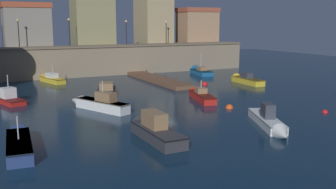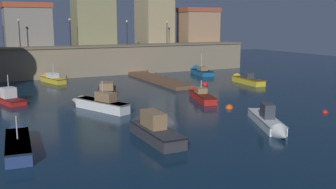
% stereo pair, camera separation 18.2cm
% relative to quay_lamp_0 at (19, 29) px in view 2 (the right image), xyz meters
% --- Properties ---
extents(ground_plane, '(111.32, 111.32, 0.00)m').
position_rel_quay_lamp_0_xyz_m(ground_plane, '(10.80, -20.19, -6.56)').
color(ground_plane, '#0C2338').
extents(quay_wall, '(45.56, 3.57, 4.18)m').
position_rel_quay_lamp_0_xyz_m(quay_wall, '(10.80, 0.00, -4.46)').
color(quay_wall, gray).
rests_on(quay_wall, ground).
extents(old_town_backdrop, '(42.73, 6.12, 8.52)m').
position_rel_quay_lamp_0_xyz_m(old_town_backdrop, '(11.15, 4.11, 0.93)').
color(old_town_backdrop, '#9B765E').
rests_on(old_town_backdrop, ground).
extents(pier_dock, '(2.45, 15.08, 0.70)m').
position_rel_quay_lamp_0_xyz_m(pier_dock, '(15.33, -9.17, -6.36)').
color(pier_dock, brown).
rests_on(pier_dock, ground).
extents(quay_lamp_0, '(0.32, 0.32, 3.60)m').
position_rel_quay_lamp_0_xyz_m(quay_lamp_0, '(0.00, 0.00, 0.00)').
color(quay_lamp_0, black).
rests_on(quay_lamp_0, quay_wall).
extents(quay_lamp_1, '(0.32, 0.32, 3.72)m').
position_rel_quay_lamp_0_xyz_m(quay_lamp_1, '(6.48, 0.00, 0.07)').
color(quay_lamp_1, black).
rests_on(quay_lamp_1, quay_wall).
extents(quay_lamp_2, '(0.32, 0.32, 3.48)m').
position_rel_quay_lamp_0_xyz_m(quay_lamp_2, '(14.65, 0.00, -0.07)').
color(quay_lamp_2, black).
rests_on(quay_lamp_2, quay_wall).
extents(quay_lamp_3, '(0.32, 0.32, 3.39)m').
position_rel_quay_lamp_0_xyz_m(quay_lamp_3, '(21.06, 0.00, -0.12)').
color(quay_lamp_3, black).
rests_on(quay_lamp_3, quay_wall).
extents(moored_boat_0, '(3.99, 7.19, 1.90)m').
position_rel_quay_lamp_0_xyz_m(moored_boat_0, '(12.97, -33.37, -6.13)').
color(moored_boat_0, white).
rests_on(moored_boat_0, ground).
extents(moored_boat_1, '(2.99, 5.69, 3.07)m').
position_rel_quay_lamp_0_xyz_m(moored_boat_1, '(-3.04, -15.01, -6.17)').
color(moored_boat_1, red).
rests_on(moored_boat_1, ground).
extents(moored_boat_2, '(2.54, 6.09, 3.54)m').
position_rel_quay_lamp_0_xyz_m(moored_boat_2, '(23.72, -5.33, -6.17)').
color(moored_boat_2, '#195689').
rests_on(moored_boat_2, ground).
extents(moored_boat_3, '(3.70, 6.43, 1.84)m').
position_rel_quay_lamp_0_xyz_m(moored_boat_3, '(7.04, -14.39, -6.17)').
color(moored_boat_3, '#333338').
rests_on(moored_boat_3, ground).
extents(moored_boat_5, '(2.74, 6.69, 2.12)m').
position_rel_quay_lamp_0_xyz_m(moored_boat_5, '(14.13, -21.71, -6.16)').
color(moored_boat_5, red).
rests_on(moored_boat_5, ground).
extents(moored_boat_6, '(1.62, 6.72, 2.12)m').
position_rel_quay_lamp_0_xyz_m(moored_boat_6, '(4.63, -31.63, -6.01)').
color(moored_boat_6, '#333338').
rests_on(moored_boat_6, ground).
extents(moored_boat_7, '(2.78, 6.03, 2.59)m').
position_rel_quay_lamp_0_xyz_m(moored_boat_7, '(2.91, -3.94, -6.14)').
color(moored_boat_7, gold).
rests_on(moored_boat_7, ground).
extents(moored_boat_8, '(1.69, 6.68, 1.64)m').
position_rel_quay_lamp_0_xyz_m(moored_boat_8, '(24.32, -15.17, -6.13)').
color(moored_boat_8, gold).
rests_on(moored_boat_8, ground).
extents(moored_boat_9, '(1.85, 6.98, 2.36)m').
position_rel_quay_lamp_0_xyz_m(moored_boat_9, '(-3.38, -30.26, -6.16)').
color(moored_boat_9, navy).
rests_on(moored_boat_9, ground).
extents(moored_boat_10, '(3.95, 6.85, 2.67)m').
position_rel_quay_lamp_0_xyz_m(moored_boat_10, '(3.79, -22.13, -6.00)').
color(moored_boat_10, white).
rests_on(moored_boat_10, ground).
extents(mooring_buoy_0, '(0.69, 0.69, 0.69)m').
position_rel_quay_lamp_0_xyz_m(mooring_buoy_0, '(14.21, -26.66, -6.56)').
color(mooring_buoy_0, '#EA4C19').
rests_on(mooring_buoy_0, ground).
extents(mooring_buoy_1, '(0.72, 0.72, 0.72)m').
position_rel_quay_lamp_0_xyz_m(mooring_buoy_1, '(19.18, -14.45, -6.56)').
color(mooring_buoy_1, red).
rests_on(mooring_buoy_1, ground).
extents(mooring_buoy_2, '(0.50, 0.50, 0.50)m').
position_rel_quay_lamp_0_xyz_m(mooring_buoy_2, '(20.32, -31.56, -6.56)').
color(mooring_buoy_2, red).
rests_on(mooring_buoy_2, ground).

